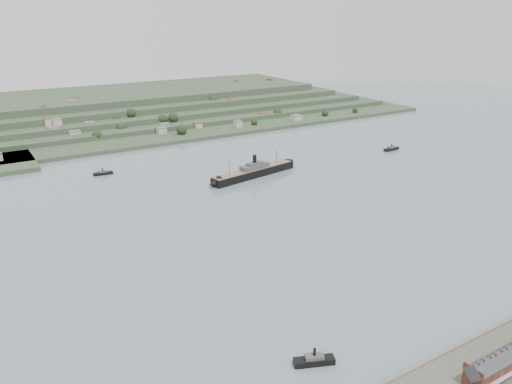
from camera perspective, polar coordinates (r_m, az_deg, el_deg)
ground at (r=339.09m, az=3.97°, el=-3.22°), size 1400.00×1400.00×0.00m
far_peninsula at (r=690.17m, az=-13.40°, el=9.31°), size 760.00×309.00×30.00m
steamship at (r=423.98m, az=-0.56°, el=2.24°), size 93.33×26.66×22.52m
tugboat at (r=211.84m, az=6.66°, el=-18.55°), size 17.07×10.41×7.48m
ferry_west at (r=451.30m, az=-17.09°, el=2.09°), size 16.96×6.46×6.20m
ferry_east at (r=527.02m, az=15.21°, el=4.81°), size 19.12×7.02×7.01m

